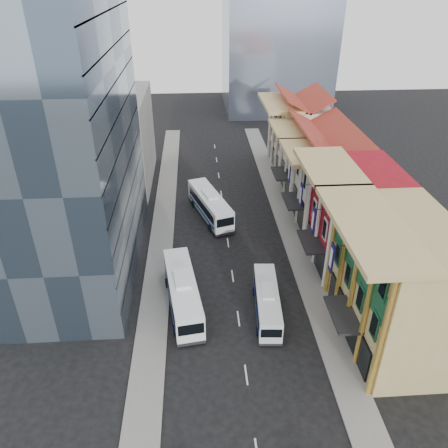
{
  "coord_description": "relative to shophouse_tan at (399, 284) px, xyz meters",
  "views": [
    {
      "loc": [
        -3.63,
        -24.62,
        30.2
      ],
      "look_at": [
        -0.7,
        19.23,
        4.41
      ],
      "focal_mm": 35.0,
      "sensor_mm": 36.0,
      "label": 1
    }
  ],
  "objects": [
    {
      "name": "bus_left_far",
      "position": [
        -16.0,
        23.93,
        -4.12
      ],
      "size": [
        6.15,
        12.02,
        3.77
      ],
      "primitive_type": null,
      "rotation": [
        0.0,
        0.0,
        0.31
      ],
      "color": "white",
      "rests_on": "ground"
    },
    {
      "name": "office_tower",
      "position": [
        -31.0,
        14.0,
        9.0
      ],
      "size": [
        12.0,
        26.0,
        30.0
      ],
      "primitive_type": "cube",
      "color": "#415468",
      "rests_on": "ground"
    },
    {
      "name": "shophouse_cream_far",
      "position": [
        0.0,
        41.0,
        -0.5
      ],
      "size": [
        8.0,
        12.0,
        11.0
      ],
      "primitive_type": "cube",
      "color": "beige",
      "rests_on": "ground"
    },
    {
      "name": "sidewalk_right",
      "position": [
        -5.5,
        17.0,
        -5.92
      ],
      "size": [
        3.0,
        90.0,
        0.15
      ],
      "primitive_type": "cube",
      "color": "slate",
      "rests_on": "ground"
    },
    {
      "name": "ground",
      "position": [
        -14.0,
        -5.0,
        -6.0
      ],
      "size": [
        200.0,
        200.0,
        0.0
      ],
      "primitive_type": "plane",
      "color": "black",
      "rests_on": "ground"
    },
    {
      "name": "shophouse_cream_near",
      "position": [
        0.0,
        21.5,
        -1.0
      ],
      "size": [
        8.0,
        9.0,
        10.0
      ],
      "primitive_type": "cube",
      "color": "beige",
      "rests_on": "ground"
    },
    {
      "name": "bus_right",
      "position": [
        -11.09,
        3.64,
        -4.48
      ],
      "size": [
        2.89,
        9.63,
        3.05
      ],
      "primitive_type": null,
      "rotation": [
        0.0,
        0.0,
        -0.07
      ],
      "color": "silver",
      "rests_on": "ground"
    },
    {
      "name": "shophouse_tan",
      "position": [
        0.0,
        0.0,
        0.0
      ],
      "size": [
        8.0,
        14.0,
        12.0
      ],
      "primitive_type": "cube",
      "color": "tan",
      "rests_on": "ground"
    },
    {
      "name": "shophouse_cream_mid",
      "position": [
        0.0,
        30.5,
        -1.0
      ],
      "size": [
        8.0,
        9.0,
        10.0
      ],
      "primitive_type": "cube",
      "color": "beige",
      "rests_on": "ground"
    },
    {
      "name": "sidewalk_left",
      "position": [
        -22.5,
        17.0,
        -5.92
      ],
      "size": [
        3.0,
        90.0,
        0.15
      ],
      "primitive_type": "cube",
      "color": "slate",
      "rests_on": "ground"
    },
    {
      "name": "office_block_far",
      "position": [
        -30.0,
        37.0,
        1.0
      ],
      "size": [
        10.0,
        18.0,
        14.0
      ],
      "primitive_type": "cube",
      "color": "gray",
      "rests_on": "ground"
    },
    {
      "name": "shophouse_red",
      "position": [
        0.0,
        12.0,
        0.0
      ],
      "size": [
        8.0,
        10.0,
        12.0
      ],
      "primitive_type": "cube",
      "color": "maroon",
      "rests_on": "ground"
    },
    {
      "name": "bus_left_near",
      "position": [
        -19.5,
        5.24,
        -4.12
      ],
      "size": [
        4.43,
        12.03,
        3.77
      ],
      "primitive_type": null,
      "rotation": [
        0.0,
        0.0,
        0.15
      ],
      "color": "white",
      "rests_on": "ground"
    }
  ]
}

